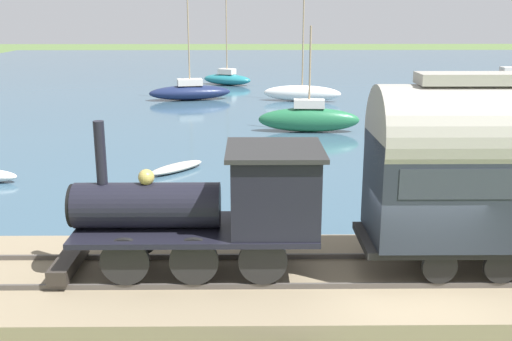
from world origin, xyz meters
name	(u,v)px	position (x,y,z in m)	size (l,w,h in m)	color
ground_plane	(418,315)	(0.00, 0.00, 0.00)	(200.00, 200.00, 0.00)	#516B38
harbor_water	(289,80)	(43.74, 0.00, 0.00)	(80.00, 80.00, 0.01)	#38566B
rail_embankment	(406,282)	(1.05, 0.00, 0.26)	(4.78, 56.00, 0.63)	#84755B
steam_locomotive	(221,202)	(1.05, 4.27, 2.24)	(2.21, 5.98, 3.44)	black
sailboat_teal	(227,78)	(39.90, 5.57, 0.57)	(3.30, 4.66, 8.24)	#1E707A
sailboat_navy	(190,92)	(31.33, 7.92, 0.60)	(2.92, 6.08, 7.00)	#192347
sailboat_brown	(511,80)	(37.12, -17.70, 0.74)	(1.97, 5.96, 7.54)	brown
sailboat_white	(302,93)	(30.54, -0.07, 0.60)	(2.08, 5.59, 7.31)	white
sailboat_green	(309,119)	(19.75, 0.49, 0.72)	(1.50, 5.43, 5.53)	#236B42
rowboat_far_out	(177,168)	(11.81, 6.60, 0.16)	(2.53, 2.34, 0.31)	#B7B2A3
rowboat_off_pier	(426,168)	(11.48, -3.44, 0.22)	(1.76, 2.02, 0.43)	silver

